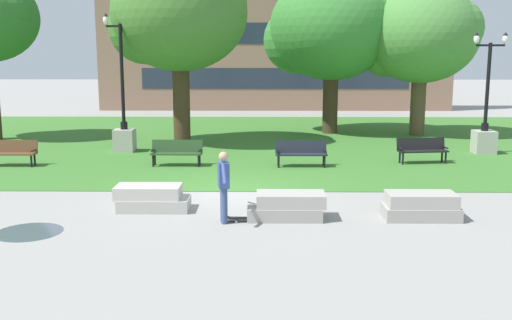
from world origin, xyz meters
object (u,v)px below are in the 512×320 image
Objects in this scene: lamp_post_center at (124,124)px; lamp_post_left at (485,129)px; concrete_block_right at (421,206)px; park_bench_near_right at (11,151)px; park_bench_far_left at (177,151)px; skateboard at (246,218)px; concrete_block_left at (287,206)px; concrete_block_center at (152,198)px; person_skateboarder at (224,183)px; park_bench_near_left at (422,149)px; park_bench_far_right at (301,152)px.

lamp_post_center reaches higher than lamp_post_left.
concrete_block_right is 13.59m from lamp_post_center.
park_bench_near_right is 1.00× the size of park_bench_far_left.
skateboard is 7.52m from park_bench_far_left.
concrete_block_center is at bearing 167.50° from concrete_block_left.
concrete_block_right is at bearing -45.84° from lamp_post_center.
park_bench_far_left is (5.86, 0.11, 0.00)m from park_bench_near_right.
concrete_block_right is at bearing -27.31° from park_bench_near_right.
concrete_block_left is 11.59m from park_bench_near_right.
person_skateboarder is 11.17m from lamp_post_center.
park_bench_near_left is (1.92, 7.34, 0.23)m from concrete_block_right.
lamp_post_left is (3.00, 2.10, 0.45)m from park_bench_near_left.
park_bench_near_right is (-14.68, -0.76, 0.00)m from park_bench_near_left.
concrete_block_left is 6.68m from park_bench_far_right.
concrete_block_center is 1.04× the size of park_bench_far_left.
skateboard is at bearing -62.68° from lamp_post_center.
skateboard is 10.97m from park_bench_near_right.
concrete_block_left is 1.10× the size of person_skateboarder.
park_bench_near_left is at bearing 4.17° from park_bench_far_left.
lamp_post_center is (-2.55, 3.04, 0.58)m from park_bench_far_left.
skateboard is 0.55× the size of park_bench_near_left.
person_skateboarder is (1.93, -1.13, 0.66)m from concrete_block_center.
concrete_block_right is 1.05× the size of person_skateboarder.
skateboard is at bearing -175.54° from concrete_block_right.
person_skateboarder is at bearing -166.36° from concrete_block_left.
skateboard is at bearing -163.50° from concrete_block_left.
concrete_block_right is at bearing -44.15° from park_bench_far_left.
skateboard is 7.17m from park_bench_far_right.
lamp_post_center is at bearing 107.00° from concrete_block_center.
lamp_post_center is (-6.20, 9.77, 0.81)m from concrete_block_left.
skateboard is 0.57× the size of park_bench_far_left.
park_bench_near_right reaches higher than concrete_block_left.
skateboard is 0.57× the size of park_bench_far_right.
skateboard is at bearing -39.13° from park_bench_near_right.
lamp_post_center is 1.16× the size of lamp_post_left.
concrete_block_right is 1.76× the size of skateboard.
lamp_post_left is at bearing 62.47° from concrete_block_right.
park_bench_near_left is at bearing -145.02° from lamp_post_left.
concrete_block_center and concrete_block_left have the same top height.
concrete_block_left is 1.07m from skateboard.
concrete_block_center is 10.87m from park_bench_near_left.
lamp_post_left is at bearing 34.98° from park_bench_near_left.
skateboard is at bearing -128.82° from park_bench_near_left.
park_bench_far_right is at bearing 83.61° from concrete_block_left.
park_bench_far_left reaches higher than concrete_block_center.
lamp_post_center is (-5.20, 10.07, 1.03)m from skateboard.
lamp_post_center is (3.30, 3.15, 0.58)m from park_bench_near_right.
lamp_post_center reaches higher than concrete_block_center.
concrete_block_left is at bearing -125.03° from park_bench_near_left.
concrete_block_left is at bearing -57.58° from lamp_post_center.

